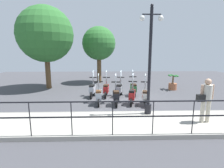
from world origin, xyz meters
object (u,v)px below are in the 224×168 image
at_px(tree_distant, 99,44).
at_px(scooter_near_1, 132,95).
at_px(tree_large, 45,35).
at_px(pedestrian_with_bag, 206,97).
at_px(scooter_near_0, 145,96).
at_px(scooter_far_2, 106,89).
at_px(scooter_near_3, 99,95).
at_px(lamp_post_near, 150,68).
at_px(scooter_far_1, 120,89).
at_px(scooter_far_3, 92,89).
at_px(scooter_near_2, 116,96).
at_px(potted_palm, 173,83).
at_px(scooter_far_0, 133,88).

height_order(tree_distant, scooter_near_1, tree_distant).
distance_m(tree_large, tree_distant, 4.26).
relative_size(pedestrian_with_bag, scooter_near_0, 1.03).
height_order(tree_distant, scooter_far_2, tree_distant).
bearing_deg(tree_distant, scooter_near_3, -177.94).
bearing_deg(scooter_near_3, tree_large, 40.73).
bearing_deg(lamp_post_near, tree_large, 45.13).
height_order(tree_distant, scooter_near_0, tree_distant).
relative_size(scooter_far_1, scooter_far_3, 1.00).
distance_m(scooter_near_0, scooter_near_2, 1.46).
bearing_deg(scooter_far_3, tree_distant, 4.30).
xyz_separation_m(pedestrian_with_bag, tree_large, (6.84, 7.73, 2.72)).
bearing_deg(scooter_far_1, tree_distant, 32.25).
bearing_deg(scooter_near_3, potted_palm, -58.63).
bearing_deg(scooter_far_1, scooter_near_0, -129.10).
height_order(tree_large, scooter_near_1, tree_large).
xyz_separation_m(scooter_far_0, scooter_far_3, (-0.23, 2.44, 0.00)).
distance_m(potted_palm, scooter_far_1, 4.26).
distance_m(tree_distant, scooter_far_1, 5.75).
height_order(potted_palm, scooter_near_3, scooter_near_3).
distance_m(lamp_post_near, potted_palm, 6.09).
bearing_deg(scooter_far_2, potted_palm, -63.64).
xyz_separation_m(tree_large, scooter_far_1, (-2.61, -5.00, -3.32)).
xyz_separation_m(lamp_post_near, tree_distant, (8.11, 2.32, 1.25)).
bearing_deg(scooter_far_1, scooter_far_3, 107.96).
bearing_deg(lamp_post_near, scooter_near_0, -8.40).
distance_m(lamp_post_near, scooter_far_2, 3.99).
bearing_deg(scooter_far_0, scooter_near_0, -171.80).
xyz_separation_m(lamp_post_near, scooter_far_3, (3.23, 2.52, -1.54)).
xyz_separation_m(tree_large, scooter_near_0, (-4.27, -6.16, -3.32)).
bearing_deg(scooter_far_3, scooter_far_0, -78.07).
height_order(potted_palm, scooter_far_3, scooter_far_3).
relative_size(tree_large, scooter_far_2, 3.73).
height_order(tree_distant, scooter_far_3, tree_distant).
bearing_deg(tree_large, scooter_far_1, -117.57).
bearing_deg(scooter_near_2, tree_large, 47.55).
bearing_deg(scooter_near_2, tree_distant, 9.31).
height_order(lamp_post_near, scooter_near_3, lamp_post_near).
relative_size(scooter_far_1, scooter_far_2, 1.00).
bearing_deg(scooter_far_0, scooter_near_2, 146.11).
xyz_separation_m(scooter_near_0, scooter_far_1, (1.66, 1.16, 0.00)).
bearing_deg(pedestrian_with_bag, scooter_near_1, 33.47).
bearing_deg(potted_palm, scooter_far_0, 118.47).
bearing_deg(tree_large, scooter_near_1, -126.74).
height_order(lamp_post_near, tree_distant, tree_distant).
bearing_deg(scooter_near_2, scooter_far_2, 16.99).
bearing_deg(pedestrian_with_bag, scooter_far_3, 40.40).
bearing_deg(potted_palm, scooter_near_3, 123.47).
bearing_deg(scooter_far_0, scooter_far_1, 100.04).
bearing_deg(scooter_near_1, scooter_near_2, 111.91).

